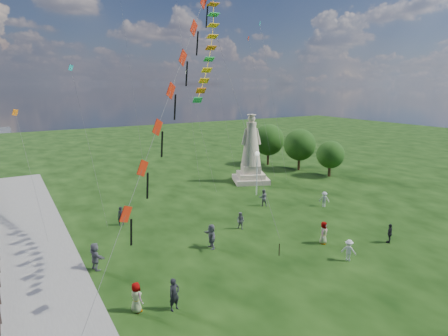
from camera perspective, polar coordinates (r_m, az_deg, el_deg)
waterfront at (r=27.42m, az=-28.65°, el=-14.45°), size 200.00×200.00×1.51m
statue at (r=45.43m, az=4.14°, el=1.70°), size 5.31×5.31×8.23m
lamppost at (r=39.91m, az=5.06°, el=0.62°), size 0.44×0.44×4.76m
tree_row at (r=53.27m, az=10.20°, el=3.57°), size 6.50×13.97×6.03m
person_0 at (r=20.96m, az=-7.59°, el=-18.55°), size 0.74×0.58×1.79m
person_1 at (r=31.10m, az=2.54°, el=-8.05°), size 0.72×0.83×1.45m
person_2 at (r=27.25m, az=18.48°, el=-11.78°), size 0.92×1.08×1.49m
person_3 at (r=31.19m, az=23.93°, el=-9.08°), size 0.98×0.82×1.49m
person_4 at (r=29.35m, az=14.94°, el=-9.50°), size 0.98×0.85×1.72m
person_5 at (r=26.00m, az=-19.04°, el=-12.62°), size 1.12×1.83×1.83m
person_6 at (r=33.05m, az=-15.41°, el=-7.08°), size 0.66×0.50×1.63m
person_7 at (r=36.98m, az=5.99°, el=-4.51°), size 0.96×0.81×1.69m
person_8 at (r=37.90m, az=15.03°, el=-4.61°), size 1.04×1.04×1.50m
person_10 at (r=21.19m, az=-13.22°, el=-18.64°), size 0.76×0.93×1.65m
person_11 at (r=27.64m, az=-1.94°, el=-10.35°), size 0.92×1.77×1.84m
red_kite_train at (r=22.13m, az=-8.22°, el=10.67°), size 11.38×9.35×17.68m
small_kites at (r=43.53m, az=-6.85°, el=16.49°), size 28.95×15.30×28.39m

